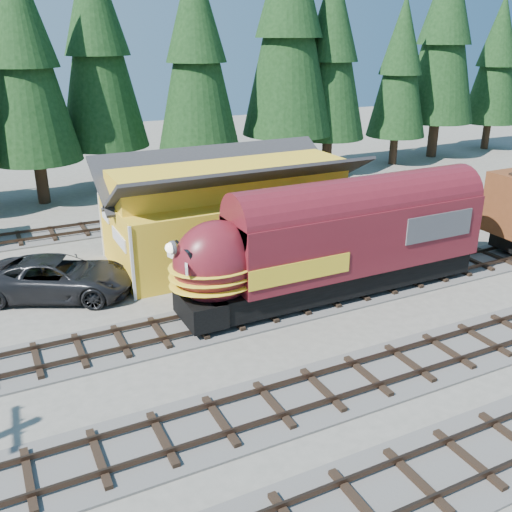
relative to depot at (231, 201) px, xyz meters
name	(u,v)px	position (x,y,z in m)	size (l,w,h in m)	color
ground	(348,348)	(0.00, -10.50, -2.96)	(120.00, 120.00, 0.00)	#6B665B
track_siding	(466,264)	(10.00, -6.50, -2.90)	(68.00, 3.20, 0.33)	#4C4947
track_spur	(16,240)	(-10.00, 7.50, -2.90)	(32.00, 3.20, 0.33)	#4C4947
depot	(231,201)	(0.00, 0.00, 0.00)	(12.80, 7.00, 5.30)	gold
conifer_backdrop	(175,43)	(2.00, 13.39, 7.31)	(78.90, 22.92, 17.03)	black
locomotive	(327,248)	(1.57, -6.50, -0.62)	(14.58, 2.90, 3.96)	black
pickup_truck_a	(58,277)	(-8.87, -1.10, -2.05)	(3.01, 6.54, 1.82)	black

